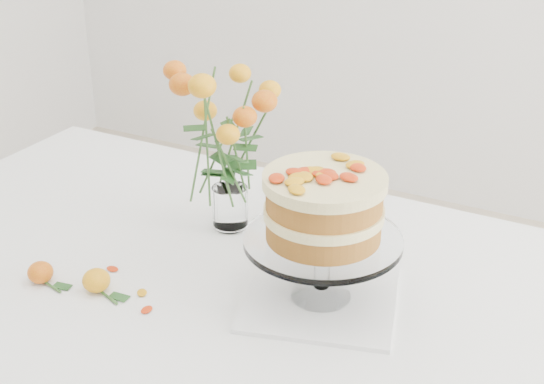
# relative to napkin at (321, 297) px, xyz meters

# --- Properties ---
(table) EXTENTS (1.43, 0.93, 0.76)m
(table) POSITION_rel_napkin_xyz_m (-0.28, 0.00, -0.09)
(table) COLOR tan
(table) RESTS_ON ground
(napkin) EXTENTS (0.33, 0.33, 0.01)m
(napkin) POSITION_rel_napkin_xyz_m (0.00, 0.00, 0.00)
(napkin) COLOR white
(napkin) RESTS_ON table
(cake_stand) EXTENTS (0.28, 0.28, 0.25)m
(cake_stand) POSITION_rel_napkin_xyz_m (0.00, 0.00, 0.17)
(cake_stand) COLOR white
(cake_stand) RESTS_ON napkin
(rose_vase) EXTENTS (0.30, 0.30, 0.38)m
(rose_vase) POSITION_rel_napkin_xyz_m (-0.28, 0.16, 0.22)
(rose_vase) COLOR white
(rose_vase) RESTS_ON table
(loose_rose_near) EXTENTS (0.09, 0.05, 0.04)m
(loose_rose_near) POSITION_rel_napkin_xyz_m (-0.38, -0.17, 0.02)
(loose_rose_near) COLOR orange
(loose_rose_near) RESTS_ON table
(loose_rose_far) EXTENTS (0.08, 0.05, 0.04)m
(loose_rose_far) POSITION_rel_napkin_xyz_m (-0.49, -0.19, 0.02)
(loose_rose_far) COLOR #C33909
(loose_rose_far) RESTS_ON table
(stray_petal_a) EXTENTS (0.03, 0.02, 0.00)m
(stray_petal_a) POSITION_rel_napkin_xyz_m (-0.40, -0.10, -0.00)
(stray_petal_a) COLOR orange
(stray_petal_a) RESTS_ON table
(stray_petal_b) EXTENTS (0.03, 0.02, 0.00)m
(stray_petal_b) POSITION_rel_napkin_xyz_m (-0.30, -0.14, -0.00)
(stray_petal_b) COLOR orange
(stray_petal_b) RESTS_ON table
(stray_petal_c) EXTENTS (0.03, 0.02, 0.00)m
(stray_petal_c) POSITION_rel_napkin_xyz_m (-0.26, -0.18, -0.00)
(stray_petal_c) COLOR orange
(stray_petal_c) RESTS_ON table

